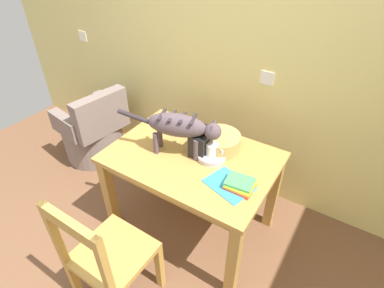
{
  "coord_description": "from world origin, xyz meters",
  "views": [
    {
      "loc": [
        0.93,
        -0.46,
        2.06
      ],
      "look_at": [
        0.04,
        0.94,
        0.83
      ],
      "focal_mm": 28.75,
      "sensor_mm": 36.0,
      "label": 1
    }
  ],
  "objects_px": {
    "cat": "(180,127)",
    "wooden_chair_near": "(108,257)",
    "saucer_bowl": "(212,156)",
    "wicker_basket": "(219,142)",
    "magazine": "(229,185)",
    "toaster": "(203,142)",
    "book_stack": "(240,185)",
    "wicker_armchair": "(95,134)",
    "dining_table": "(192,166)",
    "coffee_mug": "(212,149)"
  },
  "relations": [
    {
      "from": "cat",
      "to": "toaster",
      "type": "bearing_deg",
      "value": 111.09
    },
    {
      "from": "book_stack",
      "to": "wooden_chair_near",
      "type": "bearing_deg",
      "value": -127.15
    },
    {
      "from": "dining_table",
      "to": "saucer_bowl",
      "type": "xyz_separation_m",
      "value": [
        0.13,
        0.05,
        0.11
      ]
    },
    {
      "from": "coffee_mug",
      "to": "book_stack",
      "type": "xyz_separation_m",
      "value": [
        0.28,
        -0.16,
        -0.05
      ]
    },
    {
      "from": "coffee_mug",
      "to": "book_stack",
      "type": "bearing_deg",
      "value": -29.58
    },
    {
      "from": "coffee_mug",
      "to": "book_stack",
      "type": "height_order",
      "value": "coffee_mug"
    },
    {
      "from": "saucer_bowl",
      "to": "book_stack",
      "type": "distance_m",
      "value": 0.33
    },
    {
      "from": "wicker_armchair",
      "to": "wooden_chair_near",
      "type": "bearing_deg",
      "value": -120.49
    },
    {
      "from": "wicker_basket",
      "to": "wicker_armchair",
      "type": "relative_size",
      "value": 0.38
    },
    {
      "from": "cat",
      "to": "magazine",
      "type": "relative_size",
      "value": 2.48
    },
    {
      "from": "book_stack",
      "to": "wicker_basket",
      "type": "distance_m",
      "value": 0.41
    },
    {
      "from": "saucer_bowl",
      "to": "book_stack",
      "type": "xyz_separation_m",
      "value": [
        0.29,
        -0.16,
        0.01
      ]
    },
    {
      "from": "dining_table",
      "to": "saucer_bowl",
      "type": "height_order",
      "value": "saucer_bowl"
    },
    {
      "from": "book_stack",
      "to": "wicker_basket",
      "type": "bearing_deg",
      "value": 136.2
    },
    {
      "from": "cat",
      "to": "coffee_mug",
      "type": "height_order",
      "value": "cat"
    },
    {
      "from": "book_stack",
      "to": "wicker_basket",
      "type": "xyz_separation_m",
      "value": [
        -0.3,
        0.28,
        0.03
      ]
    },
    {
      "from": "cat",
      "to": "magazine",
      "type": "xyz_separation_m",
      "value": [
        0.43,
        -0.11,
        -0.22
      ]
    },
    {
      "from": "magazine",
      "to": "wooden_chair_near",
      "type": "height_order",
      "value": "wooden_chair_near"
    },
    {
      "from": "saucer_bowl",
      "to": "coffee_mug",
      "type": "distance_m",
      "value": 0.06
    },
    {
      "from": "cat",
      "to": "wooden_chair_near",
      "type": "xyz_separation_m",
      "value": [
        -0.01,
        -0.77,
        -0.49
      ]
    },
    {
      "from": "dining_table",
      "to": "cat",
      "type": "height_order",
      "value": "cat"
    },
    {
      "from": "dining_table",
      "to": "wooden_chair_near",
      "type": "xyz_separation_m",
      "value": [
        -0.09,
        -0.78,
        -0.18
      ]
    },
    {
      "from": "book_stack",
      "to": "wicker_armchair",
      "type": "height_order",
      "value": "book_stack"
    },
    {
      "from": "cat",
      "to": "toaster",
      "type": "distance_m",
      "value": 0.2
    },
    {
      "from": "saucer_bowl",
      "to": "wicker_basket",
      "type": "bearing_deg",
      "value": 94.7
    },
    {
      "from": "cat",
      "to": "magazine",
      "type": "distance_m",
      "value": 0.49
    },
    {
      "from": "wicker_basket",
      "to": "toaster",
      "type": "xyz_separation_m",
      "value": [
        -0.08,
        -0.09,
        0.03
      ]
    },
    {
      "from": "dining_table",
      "to": "coffee_mug",
      "type": "relative_size",
      "value": 9.09
    },
    {
      "from": "wooden_chair_near",
      "to": "wicker_basket",
      "type": "bearing_deg",
      "value": 78.37
    },
    {
      "from": "dining_table",
      "to": "book_stack",
      "type": "distance_m",
      "value": 0.45
    },
    {
      "from": "wicker_armchair",
      "to": "dining_table",
      "type": "bearing_deg",
      "value": -91.52
    },
    {
      "from": "magazine",
      "to": "saucer_bowl",
      "type": "bearing_deg",
      "value": 158.61
    },
    {
      "from": "dining_table",
      "to": "coffee_mug",
      "type": "bearing_deg",
      "value": 19.36
    },
    {
      "from": "book_stack",
      "to": "wooden_chair_near",
      "type": "xyz_separation_m",
      "value": [
        -0.51,
        -0.67,
        -0.3
      ]
    },
    {
      "from": "toaster",
      "to": "wicker_armchair",
      "type": "relative_size",
      "value": 0.26
    },
    {
      "from": "cat",
      "to": "toaster",
      "type": "height_order",
      "value": "cat"
    },
    {
      "from": "magazine",
      "to": "book_stack",
      "type": "xyz_separation_m",
      "value": [
        0.07,
        0.01,
        0.02
      ]
    },
    {
      "from": "cat",
      "to": "wicker_armchair",
      "type": "xyz_separation_m",
      "value": [
        -1.26,
        0.27,
        -0.67
      ]
    },
    {
      "from": "saucer_bowl",
      "to": "wooden_chair_near",
      "type": "height_order",
      "value": "wooden_chair_near"
    },
    {
      "from": "wicker_basket",
      "to": "toaster",
      "type": "height_order",
      "value": "toaster"
    },
    {
      "from": "magazine",
      "to": "wicker_basket",
      "type": "height_order",
      "value": "wicker_basket"
    },
    {
      "from": "cat",
      "to": "saucer_bowl",
      "type": "xyz_separation_m",
      "value": [
        0.21,
        0.06,
        -0.2
      ]
    },
    {
      "from": "dining_table",
      "to": "magazine",
      "type": "distance_m",
      "value": 0.38
    },
    {
      "from": "book_stack",
      "to": "wicker_basket",
      "type": "height_order",
      "value": "wicker_basket"
    },
    {
      "from": "toaster",
      "to": "wooden_chair_near",
      "type": "xyz_separation_m",
      "value": [
        -0.13,
        -0.86,
        -0.36
      ]
    },
    {
      "from": "dining_table",
      "to": "wicker_basket",
      "type": "xyz_separation_m",
      "value": [
        0.12,
        0.17,
        0.16
      ]
    },
    {
      "from": "wooden_chair_near",
      "to": "wicker_armchair",
      "type": "relative_size",
      "value": 1.2
    },
    {
      "from": "dining_table",
      "to": "book_stack",
      "type": "bearing_deg",
      "value": -15.24
    },
    {
      "from": "magazine",
      "to": "book_stack",
      "type": "distance_m",
      "value": 0.07
    },
    {
      "from": "wooden_chair_near",
      "to": "dining_table",
      "type": "bearing_deg",
      "value": 84.19
    }
  ]
}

